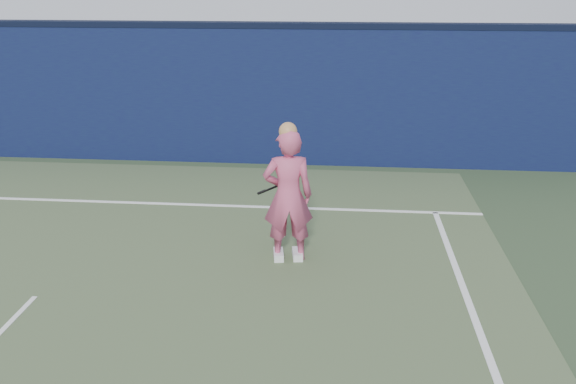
# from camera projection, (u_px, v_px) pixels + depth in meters

# --- Properties ---
(backstop_wall) EXTENTS (24.00, 0.40, 2.50)m
(backstop_wall) POSITION_uv_depth(u_px,v_px,m) (165.00, 95.00, 11.53)
(backstop_wall) COLOR #0D113C
(backstop_wall) RESTS_ON ground
(wall_cap) EXTENTS (24.00, 0.42, 0.10)m
(wall_cap) POSITION_uv_depth(u_px,v_px,m) (161.00, 24.00, 11.10)
(wall_cap) COLOR black
(wall_cap) RESTS_ON backstop_wall
(player) EXTENTS (0.67, 0.49, 1.77)m
(player) POSITION_uv_depth(u_px,v_px,m) (288.00, 195.00, 7.45)
(player) COLOR #C94E75
(player) RESTS_ON ground
(racket) EXTENTS (0.51, 0.27, 0.29)m
(racket) POSITION_uv_depth(u_px,v_px,m) (285.00, 184.00, 7.90)
(racket) COLOR black
(racket) RESTS_ON ground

